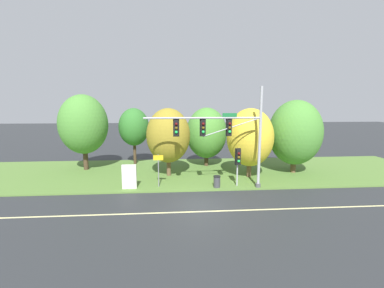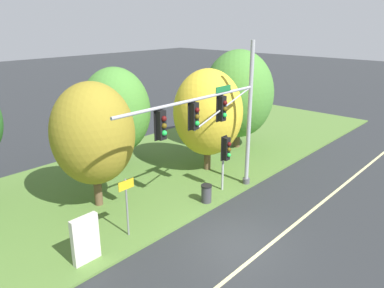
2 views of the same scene
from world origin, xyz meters
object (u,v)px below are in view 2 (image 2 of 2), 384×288
at_px(pedestrian_signal_near_kerb, 226,152).
at_px(traffic_signal_mast, 218,116).
at_px(route_sign_post, 127,200).
at_px(tree_mid_verge, 115,111).
at_px(info_kiosk, 85,240).
at_px(tree_right_far, 238,94).
at_px(tree_tall_centre, 208,113).
at_px(tree_behind_signpost, 93,134).
at_px(trash_bin, 206,193).

bearing_deg(pedestrian_signal_near_kerb, traffic_signal_mast, -164.08).
distance_m(traffic_signal_mast, route_sign_post, 5.85).
distance_m(tree_mid_verge, info_kiosk, 10.33).
bearing_deg(tree_right_far, traffic_signal_mast, -151.04).
bearing_deg(pedestrian_signal_near_kerb, tree_tall_centre, 57.11).
bearing_deg(tree_behind_signpost, route_sign_post, -102.99).
bearing_deg(info_kiosk, tree_right_far, 14.17).
bearing_deg(tree_mid_verge, tree_right_far, -23.12).
bearing_deg(tree_mid_verge, route_sign_post, -124.43).
height_order(tree_mid_verge, info_kiosk, tree_mid_verge).
relative_size(route_sign_post, tree_tall_centre, 0.42).
relative_size(pedestrian_signal_near_kerb, trash_bin, 3.30).
relative_size(route_sign_post, tree_mid_verge, 0.42).
xyz_separation_m(route_sign_post, info_kiosk, (-2.24, -0.28, -0.73)).
xyz_separation_m(tree_mid_verge, info_kiosk, (-6.97, -7.18, -2.56)).
xyz_separation_m(tree_mid_verge, trash_bin, (-0.15, -7.41, -3.04)).
height_order(tree_right_far, trash_bin, tree_right_far).
bearing_deg(tree_behind_signpost, pedestrian_signal_near_kerb, -33.86).
bearing_deg(tree_right_far, tree_tall_centre, -165.87).
bearing_deg(pedestrian_signal_near_kerb, trash_bin, -175.74).
distance_m(traffic_signal_mast, tree_behind_signpost, 5.97).
bearing_deg(info_kiosk, tree_behind_signpost, 50.14).
bearing_deg(trash_bin, info_kiosk, 178.10).
xyz_separation_m(pedestrian_signal_near_kerb, tree_mid_verge, (-1.54, 7.28, 1.29)).
height_order(tree_mid_verge, tree_right_far, tree_right_far).
bearing_deg(trash_bin, route_sign_post, 173.64).
height_order(pedestrian_signal_near_kerb, info_kiosk, pedestrian_signal_near_kerb).
bearing_deg(trash_bin, tree_mid_verge, 88.83).
bearing_deg(info_kiosk, route_sign_post, 7.24).
bearing_deg(trash_bin, traffic_signal_mast, -19.93).
distance_m(route_sign_post, tree_right_far, 13.36).
xyz_separation_m(pedestrian_signal_near_kerb, route_sign_post, (-6.27, 0.38, -0.54)).
bearing_deg(tree_right_far, tree_behind_signpost, -179.12).
bearing_deg(traffic_signal_mast, route_sign_post, 172.13).
relative_size(route_sign_post, info_kiosk, 1.37).
relative_size(tree_behind_signpost, tree_mid_verge, 1.00).
bearing_deg(route_sign_post, tree_tall_centre, 16.06).
height_order(traffic_signal_mast, tree_behind_signpost, traffic_signal_mast).
bearing_deg(route_sign_post, tree_right_far, 15.35).
bearing_deg(pedestrian_signal_near_kerb, tree_right_far, 31.00).
xyz_separation_m(pedestrian_signal_near_kerb, trash_bin, (-1.69, -0.13, -1.75)).
relative_size(tree_tall_centre, info_kiosk, 3.24).
bearing_deg(pedestrian_signal_near_kerb, route_sign_post, 176.49).
xyz_separation_m(route_sign_post, tree_behind_signpost, (0.76, 3.31, 2.02)).
xyz_separation_m(traffic_signal_mast, tree_right_far, (7.59, 4.20, -0.56)).
height_order(tree_mid_verge, tree_tall_centre, tree_mid_verge).
relative_size(tree_tall_centre, trash_bin, 6.63).
bearing_deg(tree_tall_centre, trash_bin, -140.59).
xyz_separation_m(tree_tall_centre, info_kiosk, (-10.24, -2.59, -2.63)).
bearing_deg(tree_tall_centre, info_kiosk, -165.81).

